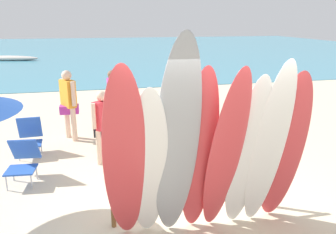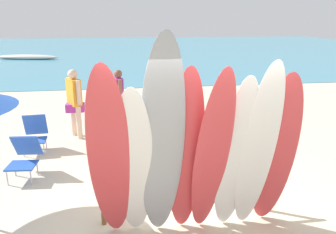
# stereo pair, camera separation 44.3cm
# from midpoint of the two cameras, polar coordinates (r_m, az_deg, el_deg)

# --- Properties ---
(ground) EXTENTS (60.00, 60.00, 0.00)m
(ground) POSITION_cam_midpoint_polar(r_m,az_deg,el_deg) (18.58, -8.63, 7.29)
(ground) COLOR beige
(ocean_water) EXTENTS (60.00, 40.00, 0.02)m
(ocean_water) POSITION_cam_midpoint_polar(r_m,az_deg,el_deg) (34.36, -10.53, 11.38)
(ocean_water) COLOR teal
(ocean_water) RESTS_ON ground
(surfboard_rack) EXTENTS (2.64, 0.07, 0.65)m
(surfboard_rack) POSITION_cam_midpoint_polar(r_m,az_deg,el_deg) (5.08, 2.55, -11.77)
(surfboard_rack) COLOR brown
(surfboard_rack) RESTS_ON ground
(surfboard_red_0) EXTENTS (0.59, 0.88, 2.50)m
(surfboard_red_0) POSITION_cam_midpoint_polar(r_m,az_deg,el_deg) (4.13, -10.50, -7.49)
(surfboard_red_0) COLOR #D13D42
(surfboard_red_0) RESTS_ON ground
(surfboard_white_1) EXTENTS (0.54, 0.75, 2.22)m
(surfboard_white_1) POSITION_cam_midpoint_polar(r_m,az_deg,el_deg) (4.24, -6.43, -8.74)
(surfboard_white_1) COLOR white
(surfboard_white_1) RESTS_ON ground
(surfboard_grey_2) EXTENTS (0.59, 0.81, 2.82)m
(surfboard_grey_2) POSITION_cam_midpoint_polar(r_m,az_deg,el_deg) (4.10, -1.65, -5.01)
(surfboard_grey_2) COLOR #999EA3
(surfboard_grey_2) RESTS_ON ground
(surfboard_red_3) EXTENTS (0.49, 0.65, 2.42)m
(surfboard_red_3) POSITION_cam_midpoint_polar(r_m,az_deg,el_deg) (4.33, 2.37, -6.63)
(surfboard_red_3) COLOR #D13D42
(surfboard_red_3) RESTS_ON ground
(surfboard_red_4) EXTENTS (0.54, 0.85, 2.43)m
(surfboard_red_4) POSITION_cam_midpoint_polar(r_m,az_deg,el_deg) (4.32, 6.81, -6.72)
(surfboard_red_4) COLOR #D13D42
(surfboard_red_4) RESTS_ON ground
(surfboard_white_5) EXTENTS (0.55, 0.67, 2.30)m
(surfboard_white_5) POSITION_cam_midpoint_polar(r_m,az_deg,el_deg) (4.53, 10.60, -6.63)
(surfboard_white_5) COLOR white
(surfboard_white_5) RESTS_ON ground
(surfboard_white_6) EXTENTS (0.56, 0.70, 2.48)m
(surfboard_white_6) POSITION_cam_midpoint_polar(r_m,az_deg,el_deg) (4.60, 14.14, -5.32)
(surfboard_white_6) COLOR white
(surfboard_white_6) RESTS_ON ground
(surfboard_red_7) EXTENTS (0.62, 0.65, 2.32)m
(surfboard_red_7) POSITION_cam_midpoint_polar(r_m,az_deg,el_deg) (4.82, 16.80, -5.54)
(surfboard_red_7) COLOR #D13D42
(surfboard_red_7) RESTS_ON ground
(beachgoer_by_water) EXTENTS (0.45, 0.58, 1.73)m
(beachgoer_by_water) POSITION_cam_midpoint_polar(r_m,az_deg,el_deg) (8.54, -18.07, 2.71)
(beachgoer_by_water) COLOR beige
(beachgoer_by_water) RESTS_ON ground
(beachgoer_near_rack) EXTENTS (0.49, 0.36, 1.48)m
(beachgoer_near_rack) POSITION_cam_midpoint_polar(r_m,az_deg,el_deg) (7.27, 1.18, 0.05)
(beachgoer_near_rack) COLOR brown
(beachgoer_near_rack) RESTS_ON ground
(beachgoer_photographing) EXTENTS (0.44, 0.43, 1.53)m
(beachgoer_photographing) POSITION_cam_midpoint_polar(r_m,az_deg,el_deg) (6.98, -12.87, -0.85)
(beachgoer_photographing) COLOR beige
(beachgoer_photographing) RESTS_ON ground
(beachgoer_midbeach) EXTENTS (0.42, 0.61, 1.62)m
(beachgoer_midbeach) POSITION_cam_midpoint_polar(r_m,az_deg,el_deg) (9.02, -10.82, 3.53)
(beachgoer_midbeach) COLOR brown
(beachgoer_midbeach) RESTS_ON ground
(beach_chair_red) EXTENTS (0.56, 0.79, 0.79)m
(beach_chair_red) POSITION_cam_midpoint_polar(r_m,az_deg,el_deg) (6.83, -25.26, -6.55)
(beach_chair_red) COLOR #B7B7BC
(beach_chair_red) RESTS_ON ground
(beach_chair_blue) EXTENTS (0.55, 0.70, 0.83)m
(beach_chair_blue) POSITION_cam_midpoint_polar(r_m,az_deg,el_deg) (8.06, -24.04, -2.90)
(beach_chair_blue) COLOR #B7B7BC
(beach_chair_blue) RESTS_ON ground
(distant_boat) EXTENTS (4.75, 1.90, 0.37)m
(distant_boat) POSITION_cam_midpoint_polar(r_m,az_deg,el_deg) (27.06, -26.42, 8.98)
(distant_boat) COLOR silver
(distant_boat) RESTS_ON ground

